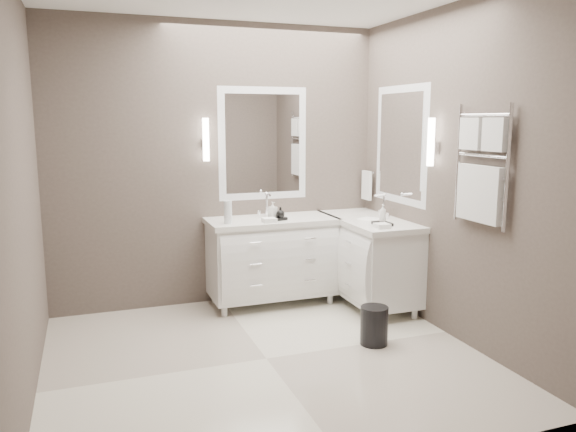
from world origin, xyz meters
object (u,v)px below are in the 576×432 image
object	(u,v)px
vanity_back	(272,255)
vanity_right	(368,255)
towel_ladder	(481,173)
waste_bin	(374,325)

from	to	relation	value
vanity_back	vanity_right	size ratio (longest dim) A/B	1.00
towel_ladder	waste_bin	size ratio (longest dim) A/B	2.89
vanity_back	waste_bin	xyz separation A→B (m)	(0.45, -1.25, -0.33)
vanity_right	towel_ladder	world-z (taller)	towel_ladder
waste_bin	vanity_back	bearing A→B (deg)	109.81
vanity_right	towel_ladder	distance (m)	1.60
vanity_back	towel_ladder	size ratio (longest dim) A/B	1.38
vanity_right	towel_ladder	bearing A→B (deg)	-80.16
vanity_back	towel_ladder	bearing A→B (deg)	-55.90
vanity_right	towel_ladder	size ratio (longest dim) A/B	1.38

